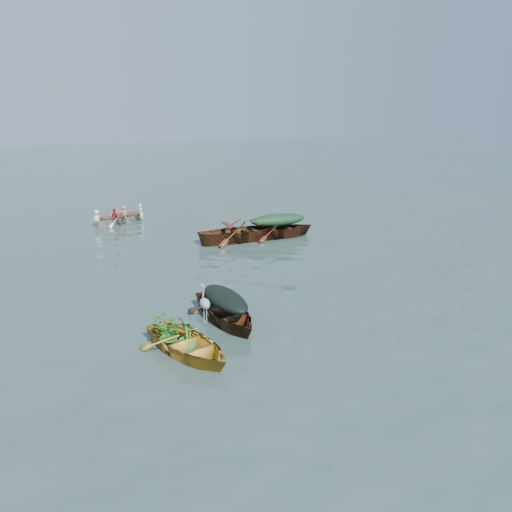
% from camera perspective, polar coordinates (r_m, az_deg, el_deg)
% --- Properties ---
extents(ground, '(140.00, 140.00, 0.00)m').
position_cam_1_polar(ground, '(15.40, 2.93, -3.67)').
color(ground, '#354A45').
rests_on(ground, ground).
extents(yellow_dinghy, '(2.44, 3.60, 0.90)m').
position_cam_1_polar(yellow_dinghy, '(11.52, -7.76, -11.10)').
color(yellow_dinghy, '#B48F23').
rests_on(yellow_dinghy, ground).
extents(dark_covered_boat, '(1.68, 3.85, 0.94)m').
position_cam_1_polar(dark_covered_boat, '(13.06, -3.48, -7.50)').
color(dark_covered_boat, '#42270F').
rests_on(dark_covered_boat, ground).
extents(green_tarp_boat, '(4.57, 1.58, 1.07)m').
position_cam_1_polar(green_tarp_boat, '(21.37, 2.50, 2.13)').
color(green_tarp_boat, '#572614').
rests_on(green_tarp_boat, ground).
extents(open_wooden_boat, '(5.07, 1.60, 1.22)m').
position_cam_1_polar(open_wooden_boat, '(20.77, -1.63, 1.71)').
color(open_wooden_boat, brown).
rests_on(open_wooden_boat, ground).
extents(rowed_boat, '(3.78, 2.42, 0.83)m').
position_cam_1_polar(rowed_boat, '(24.80, -15.26, 3.58)').
color(rowed_boat, silver).
rests_on(rowed_boat, ground).
extents(dark_tarp_cover, '(0.92, 2.12, 0.40)m').
position_cam_1_polar(dark_tarp_cover, '(12.80, -3.53, -4.75)').
color(dark_tarp_cover, black).
rests_on(dark_tarp_cover, dark_covered_boat).
extents(green_tarp_cover, '(2.52, 0.87, 0.52)m').
position_cam_1_polar(green_tarp_cover, '(21.19, 2.52, 4.20)').
color(green_tarp_cover, '#15351E').
rests_on(green_tarp_cover, green_tarp_boat).
extents(thwart_benches, '(2.53, 0.96, 0.04)m').
position_cam_1_polar(thwart_benches, '(20.62, -1.65, 3.41)').
color(thwart_benches, '#451810').
rests_on(thwart_benches, open_wooden_boat).
extents(heron, '(0.40, 0.47, 0.92)m').
position_cam_1_polar(heron, '(11.46, -5.84, -6.14)').
color(heron, '#999AA1').
rests_on(heron, yellow_dinghy).
extents(dinghy_weeds, '(0.96, 1.08, 0.60)m').
position_cam_1_polar(dinghy_weeds, '(11.62, -9.39, -6.81)').
color(dinghy_weeds, '#1E6B1C').
rests_on(dinghy_weeds, yellow_dinghy).
extents(rowers, '(2.73, 1.90, 0.76)m').
position_cam_1_polar(rowers, '(24.64, -15.40, 5.38)').
color(rowers, silver).
rests_on(rowers, rowed_boat).
extents(oars, '(1.56, 2.63, 0.06)m').
position_cam_1_polar(oars, '(24.71, -15.34, 4.59)').
color(oars, '#925E37').
rests_on(oars, rowed_boat).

